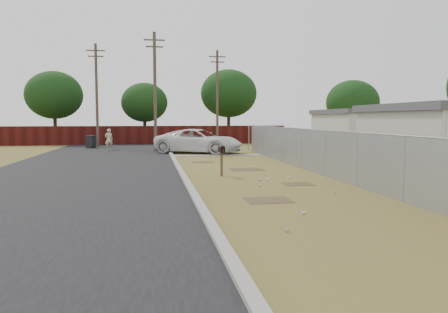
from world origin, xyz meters
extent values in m
plane|color=brown|center=(0.00, 0.00, 0.00)|extent=(120.00, 120.00, 0.00)
cube|color=black|center=(-7.50, 8.00, 0.01)|extent=(9.00, 60.00, 0.02)
cube|color=gray|center=(-3.00, 8.00, 0.06)|extent=(0.25, 60.00, 0.12)
cube|color=gray|center=(0.00, 11.50, 0.01)|extent=(6.20, 1.00, 0.03)
cylinder|color=gray|center=(3.10, -6.00, 1.00)|extent=(0.06, 0.06, 2.00)
cylinder|color=gray|center=(3.10, -3.00, 1.00)|extent=(0.06, 0.06, 2.00)
cylinder|color=gray|center=(3.10, 0.00, 1.00)|extent=(0.06, 0.06, 2.00)
cylinder|color=gray|center=(3.10, 3.00, 1.00)|extent=(0.06, 0.06, 2.00)
cylinder|color=gray|center=(3.10, 6.00, 1.00)|extent=(0.06, 0.06, 2.00)
cylinder|color=gray|center=(3.10, 9.00, 1.00)|extent=(0.06, 0.06, 2.00)
cylinder|color=gray|center=(3.10, 12.00, 1.00)|extent=(0.06, 0.06, 2.00)
cylinder|color=gray|center=(3.10, 15.00, 1.00)|extent=(0.06, 0.06, 2.00)
cylinder|color=gray|center=(3.10, 1.00, 2.00)|extent=(0.04, 26.00, 0.04)
cube|color=slate|center=(3.10, 1.00, 1.00)|extent=(0.01, 26.00, 2.00)
cube|color=black|center=(3.16, 1.00, 0.30)|extent=(0.03, 26.00, 0.60)
cube|color=#3F0F0D|center=(-6.00, 25.00, 0.90)|extent=(30.00, 0.12, 1.80)
cylinder|color=brown|center=(-4.00, 16.00, 4.50)|extent=(0.24, 0.24, 9.00)
cube|color=brown|center=(-4.00, 16.00, 8.40)|extent=(1.60, 0.10, 0.10)
cube|color=brown|center=(-4.00, 16.00, 7.90)|extent=(1.30, 0.10, 0.10)
cylinder|color=brown|center=(-9.00, 22.00, 4.50)|extent=(0.24, 0.24, 9.00)
cube|color=brown|center=(-9.00, 22.00, 8.40)|extent=(1.60, 0.10, 0.10)
cube|color=brown|center=(-9.00, 22.00, 7.90)|extent=(1.30, 0.10, 0.10)
cylinder|color=brown|center=(2.00, 24.00, 4.50)|extent=(0.24, 0.24, 9.00)
cube|color=brown|center=(2.00, 24.00, 8.40)|extent=(1.60, 0.10, 0.10)
cube|color=brown|center=(2.00, 24.00, 7.90)|extent=(1.30, 0.10, 0.10)
cube|color=silver|center=(10.50, 9.00, 1.40)|extent=(7.00, 6.00, 2.80)
cube|color=#46464A|center=(10.50, 9.00, 2.95)|extent=(7.28, 6.24, 0.30)
cylinder|color=#352517|center=(-14.00, 29.00, 1.65)|extent=(0.36, 0.36, 3.30)
ellipsoid|color=black|center=(-14.00, 29.00, 4.88)|extent=(5.70, 5.70, 4.84)
cylinder|color=#352517|center=(-5.00, 30.00, 1.43)|extent=(0.36, 0.36, 2.86)
ellipsoid|color=black|center=(-5.00, 30.00, 4.23)|extent=(4.94, 4.94, 4.20)
cylinder|color=#352517|center=(4.00, 29.00, 1.76)|extent=(0.36, 0.36, 3.52)
ellipsoid|color=black|center=(4.00, 29.00, 5.20)|extent=(6.08, 6.08, 5.17)
cylinder|color=#352517|center=(13.00, 18.00, 1.32)|extent=(0.36, 0.36, 2.64)
ellipsoid|color=black|center=(13.00, 18.00, 3.90)|extent=(4.56, 4.56, 3.88)
cube|color=brown|center=(-1.32, 0.81, 0.56)|extent=(0.11, 0.11, 1.11)
cube|color=black|center=(-1.32, 0.81, 1.15)|extent=(0.24, 0.55, 0.20)
cylinder|color=black|center=(-1.32, 0.81, 1.25)|extent=(0.24, 0.55, 0.20)
cube|color=red|center=(-1.30, 0.52, 1.15)|extent=(0.03, 0.05, 0.11)
imported|color=silver|center=(-0.92, 13.57, 0.88)|extent=(6.92, 5.58, 1.75)
imported|color=#BEAE8B|center=(-7.64, 17.56, 0.85)|extent=(0.70, 0.54, 1.71)
cube|color=black|center=(-9.41, 20.53, 0.51)|extent=(0.83, 0.83, 1.02)
cube|color=black|center=(-9.41, 20.53, 1.04)|extent=(0.91, 0.91, 0.08)
cylinder|color=black|center=(-9.24, 20.12, 0.11)|extent=(0.13, 0.22, 0.21)
cylinder|color=silver|center=(-0.41, -7.04, 0.04)|extent=(0.10, 0.07, 0.07)
cylinder|color=silver|center=(-0.42, -2.31, 0.04)|extent=(0.11, 0.12, 0.07)
cylinder|color=silver|center=(0.31, -0.77, 0.04)|extent=(0.11, 0.12, 0.07)
cylinder|color=silver|center=(-1.38, -8.69, 0.04)|extent=(0.10, 0.12, 0.07)
cylinder|color=silver|center=(0.79, 3.85, 0.04)|extent=(0.09, 0.11, 0.07)
cylinder|color=silver|center=(-0.02, -0.84, 0.04)|extent=(0.11, 0.08, 0.07)
cylinder|color=silver|center=(1.36, -0.36, 0.04)|extent=(0.08, 0.11, 0.07)
cylinder|color=silver|center=(1.73, -4.19, 0.04)|extent=(0.08, 0.11, 0.07)
camera|label=1|loc=(-4.33, -17.85, 2.52)|focal=35.00mm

